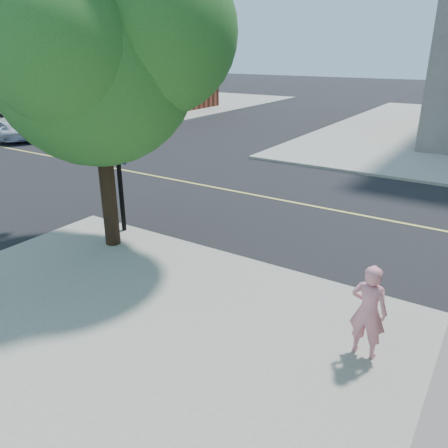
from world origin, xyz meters
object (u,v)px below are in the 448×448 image
Objects in this scene: man_on_phone at (368,311)px; signal_pole at (57,93)px; car_a at (16,121)px; street_tree at (97,37)px.

man_on_phone is 9.39m from signal_pole.
signal_pole reaches higher than car_a.
man_on_phone is 0.26× the size of car_a.
street_tree is at bearing -6.12° from man_on_phone.
car_a is at bearing 153.45° from street_tree.
man_on_phone is at bearing -8.28° from street_tree.
street_tree is at bearing -22.62° from signal_pole.
man_on_phone is 0.21× the size of street_tree.
car_a is at bearing -19.53° from man_on_phone.
street_tree reaches higher than man_on_phone.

